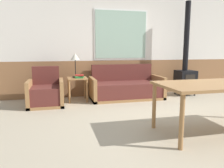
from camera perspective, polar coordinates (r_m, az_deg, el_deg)
name	(u,v)px	position (r m, az deg, el deg)	size (l,w,h in m)	color
ground_plane	(191,123)	(3.99, 20.01, -9.61)	(16.00, 16.00, 0.00)	#B2A58C
wall_back	(137,45)	(6.13, 6.55, 10.14)	(7.20, 0.09, 2.70)	#8E603D
couch	(126,88)	(5.57, 3.68, -1.17)	(1.81, 0.87, 0.85)	#9E7042
armchair	(46,94)	(5.08, -16.87, -2.44)	(0.76, 0.78, 0.85)	#9E7042
side_table	(77,82)	(5.31, -9.03, 0.44)	(0.47, 0.47, 0.57)	#9E7042
table_lamp	(75,58)	(5.34, -9.62, 6.76)	(0.22, 0.22, 0.58)	black
book_stack	(79,76)	(5.21, -8.51, 2.00)	(0.22, 0.18, 0.08)	#2D7F3D
wood_stove	(186,71)	(6.27, 18.66, 3.20)	(0.48, 0.46, 2.49)	black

